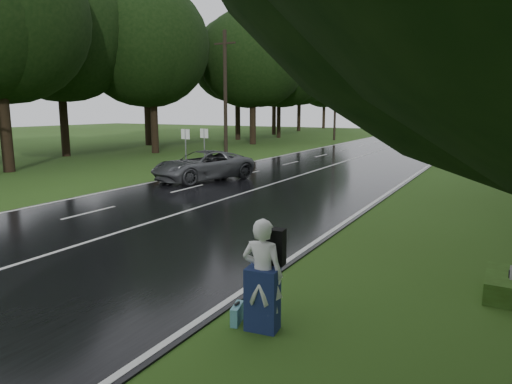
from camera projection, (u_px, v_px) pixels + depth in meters
ground at (108, 237)px, 14.15m from camera, size 160.00×160.00×0.00m
road at (331, 166)px, 31.41m from camera, size 12.00×140.00×0.04m
lane_center at (331, 165)px, 31.41m from camera, size 0.12×140.00×0.01m
grey_car at (203, 166)px, 25.00m from camera, size 4.37×6.18×1.57m
far_car at (429, 134)px, 57.73m from camera, size 2.71×4.46×1.39m
hitchhiker at (263, 279)px, 8.10m from camera, size 0.79×0.73×2.02m
suitcase at (237, 314)px, 8.48m from camera, size 0.26×0.50×0.34m
utility_pole_mid at (226, 159)px, 35.59m from camera, size 1.80×0.28×9.49m
utility_pole_far at (334, 140)px, 56.93m from camera, size 1.80×0.28×9.24m
road_sign_a at (186, 171)px, 29.18m from camera, size 0.62×0.10×2.59m
road_sign_b at (205, 167)px, 30.92m from camera, size 0.61×0.10×2.53m
tree_left_c at (10, 172)px, 28.63m from camera, size 10.37×10.37×16.21m
tree_left_d at (156, 153)px, 40.74m from camera, size 10.00×10.00×15.63m
tree_left_e at (253, 144)px, 50.57m from camera, size 9.88×9.88×15.44m
tree_left_f at (279, 138)px, 61.51m from camera, size 10.21×10.21×15.95m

